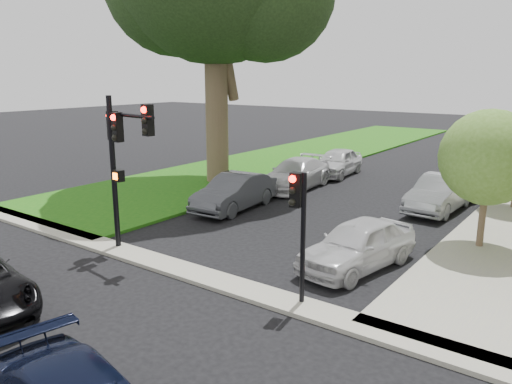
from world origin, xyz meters
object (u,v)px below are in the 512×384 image
Objects in this scene: car_parked_1 at (440,194)px; car_parked_2 at (466,179)px; car_parked_3 at (494,158)px; car_parked_5 at (235,192)px; car_parked_0 at (358,244)px; traffic_signal_secondary at (299,214)px; car_parked_7 at (337,162)px; small_tree_a at (489,158)px; traffic_signal_main at (121,146)px; car_parked_6 at (296,174)px.

car_parked_2 is (0.08, 4.15, -0.04)m from car_parked_1.
car_parked_3 is 18.11m from car_parked_5.
car_parked_0 is at bearing -87.95° from car_parked_1.
traffic_signal_secondary reaches higher than car_parked_7.
car_parked_7 reaches higher than car_parked_5.
small_tree_a is 1.00× the size of car_parked_5.
traffic_signal_main reaches higher than car_parked_7.
car_parked_3 is (-2.69, 15.67, -2.39)m from small_tree_a.
small_tree_a reaches higher than car_parked_5.
car_parked_5 is (-7.37, -5.08, 0.01)m from car_parked_1.
traffic_signal_main is at bearing -94.56° from car_parked_7.
car_parked_2 is at bearing 65.59° from traffic_signal_main.
car_parked_7 is at bearing 130.12° from car_parked_0.
car_parked_2 is 1.17× the size of car_parked_3.
car_parked_6 is at bearing -97.13° from car_parked_7.
traffic_signal_secondary is 15.72m from car_parked_2.
car_parked_6 is at bearing 157.21° from small_tree_a.
small_tree_a is 7.86m from traffic_signal_secondary.
car_parked_7 is at bearing 90.98° from traffic_signal_main.
car_parked_5 is at bearing -96.22° from car_parked_7.
traffic_signal_main reaches higher than traffic_signal_secondary.
car_parked_5 is at bearing -93.46° from car_parked_6.
car_parked_0 is 12.38m from car_parked_2.
traffic_signal_secondary reaches higher than car_parked_2.
traffic_signal_main is 11.81m from car_parked_6.
car_parked_6 is at bearing -177.80° from car_parked_1.
car_parked_5 is at bearing -174.78° from small_tree_a.
small_tree_a is 1.01× the size of car_parked_1.
car_parked_0 is at bearing 24.77° from traffic_signal_main.
car_parked_0 is 0.95× the size of car_parked_1.
car_parked_7 is at bearing 138.76° from small_tree_a.
traffic_signal_secondary is at bearing -88.67° from car_parked_1.
car_parked_5 is at bearing -116.84° from car_parked_3.
car_parked_6 is at bearing 142.16° from car_parked_0.
traffic_signal_secondary reaches higher than car_parked_5.
car_parked_1 is (-2.60, 4.17, -2.39)m from small_tree_a.
small_tree_a reaches higher than car_parked_7.
traffic_signal_main reaches higher than car_parked_1.
car_parked_7 is (-7.34, 0.33, 0.05)m from car_parked_2.
car_parked_3 is at bearing 61.41° from car_parked_5.
car_parked_5 is at bearing 93.46° from traffic_signal_main.
car_parked_1 is at bearing -3.78° from car_parked_6.
car_parked_2 is (7.07, 15.58, -2.84)m from traffic_signal_main.
small_tree_a is 0.92× the size of traffic_signal_main.
car_parked_1 is 4.15m from car_parked_2.
traffic_signal_main is at bearing -142.86° from small_tree_a.
car_parked_6 is at bearing 85.26° from car_parked_5.
traffic_signal_main is at bearing -109.86° from car_parked_3.
car_parked_2 is 8.53m from car_parked_6.
car_parked_2 is at bearing 25.31° from car_parked_6.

